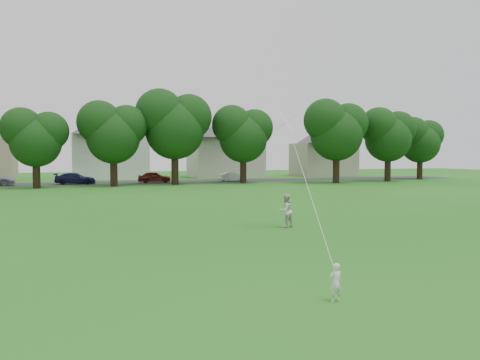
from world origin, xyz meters
name	(u,v)px	position (x,y,z in m)	size (l,w,h in m)	color
ground	(232,265)	(0.00, 0.00, 0.00)	(160.00, 160.00, 0.00)	#1D5E15
street	(116,183)	(0.00, 42.00, 0.01)	(90.00, 7.00, 0.01)	#2D2D30
toddler	(336,282)	(1.08, -3.83, 0.41)	(0.30, 0.20, 0.82)	silver
older_boy	(286,211)	(4.36, 5.83, 0.73)	(0.71, 0.55, 1.46)	silver
kite	(303,172)	(2.70, 0.94, 2.56)	(2.20, 5.40, 10.83)	silver
tree_row	(128,124)	(0.81, 36.25, 6.25)	(79.88, 10.11, 10.58)	black
parked_cars	(20,179)	(-9.78, 41.00, 0.64)	(46.44, 2.42, 1.30)	black
house_row	(111,139)	(0.19, 52.00, 5.24)	(76.31, 14.03, 10.54)	beige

